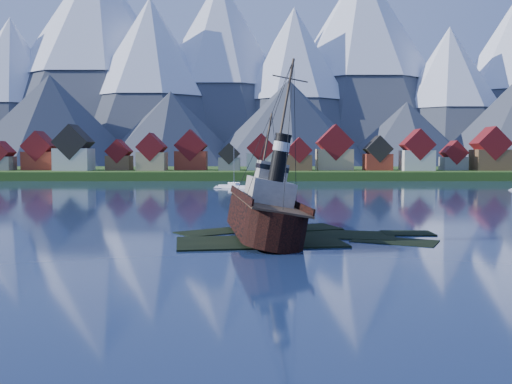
{
  "coord_description": "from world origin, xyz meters",
  "views": [
    {
      "loc": [
        -3.17,
        -63.65,
        9.9
      ],
      "look_at": [
        -3.43,
        6.0,
        5.0
      ],
      "focal_mm": 40.0,
      "sensor_mm": 36.0,
      "label": 1
    }
  ],
  "objects": [
    {
      "name": "ground",
      "position": [
        0.0,
        0.0,
        0.0
      ],
      "size": [
        1400.0,
        1400.0,
        0.0
      ],
      "primitive_type": "plane",
      "color": "navy",
      "rests_on": "ground"
    },
    {
      "name": "tugboat_wreck",
      "position": [
        -2.99,
        4.3,
        2.75
      ],
      "size": [
        6.39,
        27.52,
        21.81
      ],
      "rotation": [
        0.0,
        0.17,
        0.13
      ],
      "color": "black",
      "rests_on": "ground"
    },
    {
      "name": "mountains",
      "position": [
        -0.79,
        481.26,
        89.34
      ],
      "size": [
        965.0,
        340.0,
        205.0
      ],
      "color": "#2D333D",
      "rests_on": "ground"
    },
    {
      "name": "sailboat_c",
      "position": [
        -9.86,
        93.71,
        0.28
      ],
      "size": [
        9.08,
        7.6,
        12.29
      ],
      "rotation": [
        0.0,
        0.0,
        0.93
      ],
      "color": "white",
      "rests_on": "ground"
    },
    {
      "name": "shore_bank",
      "position": [
        0.0,
        170.0,
        0.0
      ],
      "size": [
        600.0,
        80.0,
        3.2
      ],
      "primitive_type": "cube",
      "color": "#2A4D16",
      "rests_on": "ground"
    },
    {
      "name": "shoal",
      "position": [
        1.78,
        2.15,
        -0.35
      ],
      "size": [
        31.71,
        21.24,
        1.14
      ],
      "color": "black",
      "rests_on": "ground"
    },
    {
      "name": "town",
      "position": [
        -33.12,
        152.18,
        8.99
      ],
      "size": [
        250.96,
        16.69,
        17.3
      ],
      "color": "maroon",
      "rests_on": "ground"
    },
    {
      "name": "seawall",
      "position": [
        0.0,
        132.0,
        0.0
      ],
      "size": [
        600.0,
        2.5,
        2.0
      ],
      "primitive_type": "cube",
      "color": "#3F3D38",
      "rests_on": "ground"
    },
    {
      "name": "sailboat_e",
      "position": [
        2.23,
        105.28,
        0.28
      ],
      "size": [
        4.83,
        11.24,
        12.67
      ],
      "rotation": [
        0.0,
        0.0,
        -0.2
      ],
      "color": "white",
      "rests_on": "ground"
    }
  ]
}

